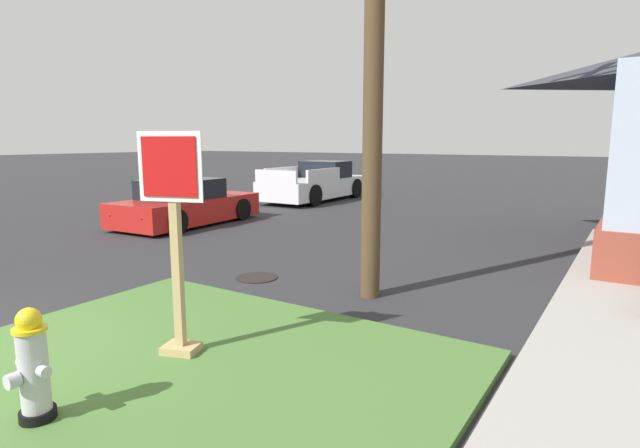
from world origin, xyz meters
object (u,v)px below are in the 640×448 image
Objects in this scene: manhole_cover at (257,278)px; parked_sedan_red at (186,205)px; pickup_truck_white at (317,184)px; stop_sign at (176,250)px; fire_hydrant at (33,368)px.

parked_sedan_red is at bearing 148.13° from manhole_cover.
manhole_cover is 11.26m from pickup_truck_white.
stop_sign is 3.41m from manhole_cover.
stop_sign is at bearing -62.66° from pickup_truck_white.
parked_sedan_red is at bearing 137.01° from stop_sign.
pickup_truck_white is (-6.63, 12.83, -0.56)m from stop_sign.
fire_hydrant is at bearing -49.18° from parked_sedan_red.
fire_hydrant is at bearing -65.09° from pickup_truck_white.
pickup_truck_white is at bearing 117.86° from manhole_cover.
fire_hydrant is 0.40× the size of stop_sign.
stop_sign is 0.44× the size of pickup_truck_white.
stop_sign is at bearing -64.49° from manhole_cover.
manhole_cover is 6.11m from parked_sedan_red.
stop_sign is 8.97m from parked_sedan_red.
fire_hydrant is 1.32× the size of manhole_cover.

